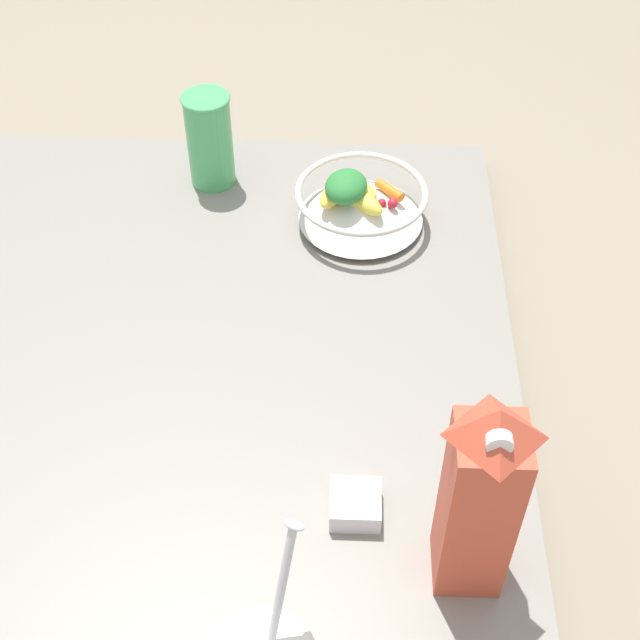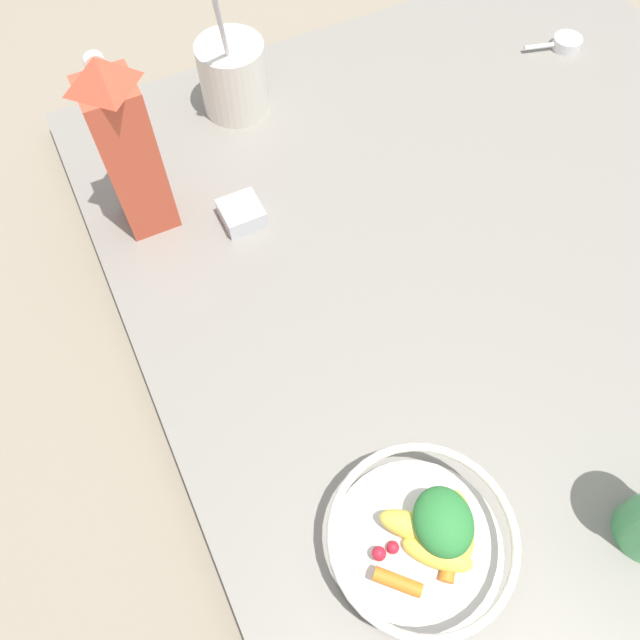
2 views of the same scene
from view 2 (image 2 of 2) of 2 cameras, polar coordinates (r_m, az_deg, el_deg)
The scene contains 7 objects.
ground_plane at distance 1.01m, azimuth 15.22°, elevation 6.11°, with size 6.00×6.00×0.00m, color gray.
countertop at distance 0.99m, azimuth 15.52°, elevation 6.87°, with size 1.09×1.09×0.05m.
fruit_bowl at distance 0.72m, azimuth 9.40°, elevation -19.13°, with size 0.20×0.20×0.09m.
milk_carton at distance 0.89m, azimuth -17.24°, elevation 14.79°, with size 0.07×0.07×0.28m.
yogurt_tub at distance 1.09m, azimuth -7.99°, elevation 21.40°, with size 0.11×0.13×0.25m.
spice_jar at distance 0.95m, azimuth -7.18°, elevation 9.59°, with size 0.06×0.06×0.03m.
measuring_scoop at distance 1.32m, azimuth 21.50°, elevation 22.50°, with size 0.10×0.05×0.02m.
Camera 2 is at (0.49, 0.40, 0.79)m, focal length 35.00 mm.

